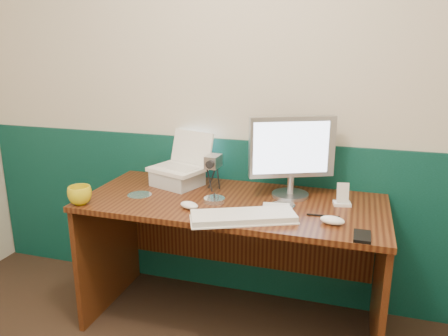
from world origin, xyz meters
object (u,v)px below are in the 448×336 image
(camcorder, at_px, (213,172))
(laptop, at_px, (176,151))
(keyboard, at_px, (243,217))
(desk, at_px, (232,264))
(monitor, at_px, (292,156))
(mug, at_px, (80,195))

(camcorder, bearing_deg, laptop, -179.60)
(keyboard, bearing_deg, laptop, 117.67)
(desk, xyz_separation_m, camcorder, (-0.15, 0.14, 0.48))
(desk, relative_size, laptop, 5.44)
(monitor, xyz_separation_m, mug, (-1.02, -0.44, -0.18))
(laptop, xyz_separation_m, mug, (-0.36, -0.44, -0.16))
(camcorder, bearing_deg, mug, -140.77)
(desk, distance_m, keyboard, 0.48)
(mug, bearing_deg, desk, 21.12)
(monitor, distance_m, mug, 1.13)
(desk, height_order, keyboard, keyboard)
(monitor, height_order, mug, monitor)
(desk, relative_size, keyboard, 3.26)
(laptop, bearing_deg, keyboard, -18.83)
(desk, distance_m, mug, 0.90)
(desk, height_order, monitor, monitor)
(monitor, bearing_deg, camcorder, 157.84)
(desk, bearing_deg, monitor, 28.52)
(desk, bearing_deg, keyboard, -63.05)
(desk, distance_m, camcorder, 0.52)
(desk, relative_size, mug, 13.11)
(keyboard, distance_m, camcorder, 0.48)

